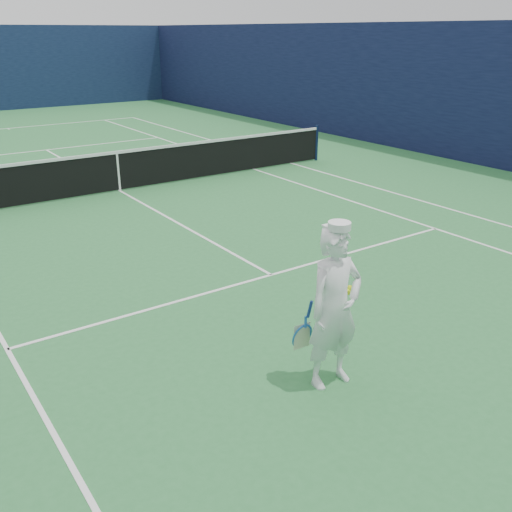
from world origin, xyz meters
The scene contains 5 objects.
ground centered at (0.00, 0.00, 0.00)m, with size 80.00×80.00×0.00m, color #2B7239.
court_markings centered at (0.00, 0.00, 0.00)m, with size 11.03×23.83×0.01m.
windscreen_fence centered at (0.00, 0.00, 2.00)m, with size 20.12×36.12×4.00m.
tennis_net centered at (0.00, 0.00, 0.55)m, with size 12.88×0.09×1.07m.
tennis_player centered at (-1.23, -9.24, 0.93)m, with size 0.77×0.51×1.92m.
Camera 1 is at (-5.09, -13.30, 3.74)m, focal length 40.00 mm.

